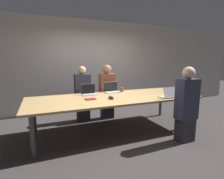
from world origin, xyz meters
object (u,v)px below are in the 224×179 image
(stapler, at_px, (111,98))
(cup_far_center, at_px, (122,90))
(laptop_far_center, at_px, (111,89))
(person_near_right, at_px, (186,105))
(laptop_near_right, at_px, (169,95))
(person_far_center, at_px, (107,93))
(person_far_midleft, at_px, (83,95))
(cup_near_right, at_px, (178,94))
(laptop_far_midleft, at_px, (89,92))

(stapler, bearing_deg, cup_far_center, 49.35)
(laptop_far_center, xyz_separation_m, person_near_right, (0.93, -1.57, -0.14))
(laptop_near_right, bearing_deg, person_near_right, 95.26)
(person_far_center, relative_size, stapler, 9.69)
(person_far_midleft, xyz_separation_m, person_near_right, (1.57, -1.96, 0.02))
(laptop_far_center, bearing_deg, cup_far_center, -11.13)
(laptop_far_center, relative_size, person_far_center, 0.25)
(person_far_center, relative_size, cup_far_center, 13.90)
(person_near_right, distance_m, cup_near_right, 0.57)
(stapler, bearing_deg, laptop_far_midleft, 114.62)
(laptop_near_right, relative_size, cup_near_right, 3.27)
(laptop_far_midleft, height_order, cup_near_right, laptop_far_midleft)
(person_near_right, xyz_separation_m, cup_near_right, (0.25, 0.50, 0.12))
(cup_far_center, relative_size, person_near_right, 0.07)
(cup_far_center, relative_size, stapler, 0.70)
(laptop_far_midleft, relative_size, person_far_center, 0.23)
(person_far_center, relative_size, laptop_near_right, 4.29)
(person_far_midleft, relative_size, cup_far_center, 13.61)
(cup_near_right, bearing_deg, cup_far_center, 131.55)
(person_far_center, xyz_separation_m, cup_near_right, (1.17, -1.39, 0.12))
(laptop_far_center, bearing_deg, person_far_midleft, 148.26)
(laptop_far_midleft, distance_m, person_near_right, 2.13)
(cup_far_center, distance_m, person_near_right, 1.65)
(laptop_far_midleft, xyz_separation_m, person_far_midleft, (-0.03, 0.49, -0.16))
(person_far_center, distance_m, cup_far_center, 0.47)
(laptop_near_right, xyz_separation_m, person_near_right, (0.04, -0.45, -0.13))
(laptop_far_midleft, height_order, cup_far_center, laptop_far_midleft)
(person_far_midleft, relative_size, stapler, 9.49)
(laptop_far_center, bearing_deg, person_near_right, -59.42)
(laptop_far_center, xyz_separation_m, stapler, (-0.31, -0.74, -0.05))
(person_far_midleft, distance_m, cup_far_center, 1.03)
(cup_far_center, distance_m, laptop_near_right, 1.23)
(cup_far_center, bearing_deg, person_far_midleft, 153.74)
(person_far_midleft, relative_size, person_near_right, 0.98)
(person_far_center, height_order, laptop_near_right, person_far_center)
(laptop_far_midleft, bearing_deg, person_near_right, -43.69)
(laptop_far_center, bearing_deg, stapler, -112.71)
(cup_far_center, relative_size, laptop_near_right, 0.31)
(person_far_center, distance_m, stapler, 1.11)
(laptop_far_midleft, relative_size, laptop_far_center, 0.91)
(stapler, bearing_deg, person_near_right, -34.08)
(laptop_far_center, bearing_deg, laptop_far_midleft, -171.12)
(person_far_midleft, distance_m, laptop_far_center, 0.77)
(laptop_far_center, distance_m, laptop_near_right, 1.42)
(laptop_far_midleft, relative_size, laptop_near_right, 0.98)
(laptop_far_center, height_order, cup_near_right, laptop_far_center)
(laptop_near_right, height_order, stapler, laptop_near_right)
(person_far_midleft, height_order, person_near_right, person_near_right)
(person_far_center, bearing_deg, cup_far_center, -54.09)
(person_far_midleft, bearing_deg, cup_near_right, -38.95)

